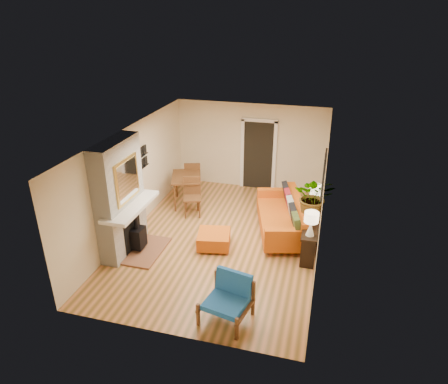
# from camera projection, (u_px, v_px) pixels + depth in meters

# --- Properties ---
(room_shell) EXTENTS (6.50, 6.50, 6.50)m
(room_shell) POSITION_uv_depth(u_px,v_px,m) (267.00, 157.00, 11.30)
(room_shell) COLOR #D48851
(room_shell) RESTS_ON ground
(fireplace) EXTENTS (1.09, 1.68, 2.60)m
(fireplace) POSITION_uv_depth(u_px,v_px,m) (122.00, 200.00, 8.74)
(fireplace) COLOR white
(fireplace) RESTS_ON ground
(sofa) EXTENTS (1.57, 2.53, 0.93)m
(sofa) POSITION_uv_depth(u_px,v_px,m) (284.00, 217.00, 9.81)
(sofa) COLOR silver
(sofa) RESTS_ON ground
(ottoman) EXTENTS (0.86, 0.86, 0.37)m
(ottoman) POSITION_uv_depth(u_px,v_px,m) (214.00, 239.00, 9.23)
(ottoman) COLOR silver
(ottoman) RESTS_ON ground
(blue_chair) EXTENTS (0.94, 0.92, 0.83)m
(blue_chair) POSITION_uv_depth(u_px,v_px,m) (229.00, 296.00, 7.04)
(blue_chair) COLOR brown
(blue_chair) RESTS_ON ground
(dining_table) EXTENTS (1.22, 1.95, 1.03)m
(dining_table) POSITION_uv_depth(u_px,v_px,m) (189.00, 181.00, 11.13)
(dining_table) COLOR brown
(dining_table) RESTS_ON ground
(console_table) EXTENTS (0.34, 1.85, 0.72)m
(console_table) POSITION_uv_depth(u_px,v_px,m) (311.00, 226.00, 9.06)
(console_table) COLOR black
(console_table) RESTS_ON ground
(lamp_near) EXTENTS (0.30, 0.30, 0.54)m
(lamp_near) POSITION_uv_depth(u_px,v_px,m) (311.00, 221.00, 8.25)
(lamp_near) COLOR white
(lamp_near) RESTS_ON console_table
(lamp_far) EXTENTS (0.30, 0.30, 0.54)m
(lamp_far) POSITION_uv_depth(u_px,v_px,m) (315.00, 193.00, 9.50)
(lamp_far) COLOR white
(lamp_far) RESTS_ON console_table
(houseplant) EXTENTS (0.91, 0.80, 0.97)m
(houseplant) POSITION_uv_depth(u_px,v_px,m) (314.00, 197.00, 8.98)
(houseplant) COLOR #1E5919
(houseplant) RESTS_ON console_table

